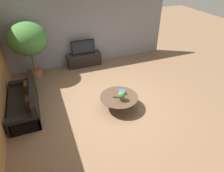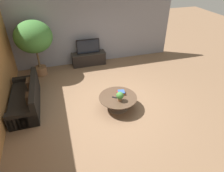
# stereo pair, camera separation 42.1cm
# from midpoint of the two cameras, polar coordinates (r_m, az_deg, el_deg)

# --- Properties ---
(ground_plane) EXTENTS (24.00, 24.00, 0.00)m
(ground_plane) POSITION_cam_midpoint_polar(r_m,az_deg,el_deg) (6.70, -1.80, -4.61)
(ground_plane) COLOR brown
(back_wall_stone) EXTENTS (7.40, 0.12, 3.00)m
(back_wall_stone) POSITION_cam_midpoint_polar(r_m,az_deg,el_deg) (8.83, -9.39, 15.65)
(back_wall_stone) COLOR gray
(back_wall_stone) RESTS_ON ground
(media_console) EXTENTS (1.47, 0.50, 0.55)m
(media_console) POSITION_cam_midpoint_polar(r_m,az_deg,el_deg) (8.95, -9.33, 7.50)
(media_console) COLOR black
(media_console) RESTS_ON ground
(television) EXTENTS (0.99, 0.13, 0.61)m
(television) POSITION_cam_midpoint_polar(r_m,az_deg,el_deg) (8.72, -9.66, 10.85)
(television) COLOR black
(television) RESTS_ON media_console
(coffee_table) EXTENTS (1.18, 1.18, 0.43)m
(coffee_table) POSITION_cam_midpoint_polar(r_m,az_deg,el_deg) (6.28, 0.06, -4.03)
(coffee_table) COLOR #756656
(coffee_table) RESTS_ON ground
(couch_by_wall) EXTENTS (0.84, 2.16, 0.84)m
(couch_by_wall) POSITION_cam_midpoint_polar(r_m,az_deg,el_deg) (6.84, -25.23, -4.44)
(couch_by_wall) COLOR black
(couch_by_wall) RESTS_ON ground
(potted_palm_tall) EXTENTS (1.39, 1.39, 2.19)m
(potted_palm_tall) POSITION_cam_midpoint_polar(r_m,az_deg,el_deg) (8.06, -24.28, 11.83)
(potted_palm_tall) COLOR brown
(potted_palm_tall) RESTS_ON ground
(potted_plant_tabletop) EXTENTS (0.23, 0.23, 0.30)m
(potted_plant_tabletop) POSITION_cam_midpoint_polar(r_m,az_deg,el_deg) (5.96, 0.71, -2.78)
(potted_plant_tabletop) COLOR brown
(potted_plant_tabletop) RESTS_ON coffee_table
(book_stack) EXTENTS (0.24, 0.24, 0.09)m
(book_stack) POSITION_cam_midpoint_polar(r_m,az_deg,el_deg) (6.33, 0.90, -1.78)
(book_stack) COLOR gold
(book_stack) RESTS_ON coffee_table
(remote_black) EXTENTS (0.15, 0.13, 0.02)m
(remote_black) POSITION_cam_midpoint_polar(r_m,az_deg,el_deg) (6.16, -0.87, -3.27)
(remote_black) COLOR black
(remote_black) RESTS_ON coffee_table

